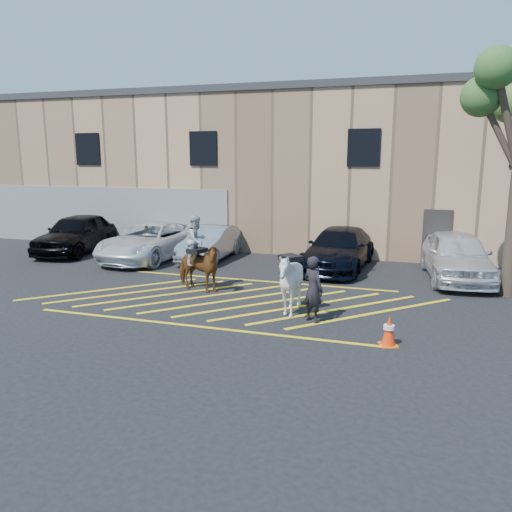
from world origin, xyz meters
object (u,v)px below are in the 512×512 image
(car_white_pickup, at_px, (151,241))
(traffic_cone, at_px, (389,330))
(car_black_suv, at_px, (77,233))
(handler, at_px, (313,289))
(car_silver_sedan, at_px, (211,243))
(car_white_suv, at_px, (457,256))
(car_blue_suv, at_px, (339,249))
(saddled_white, at_px, (290,283))
(mounted_bay, at_px, (197,261))

(car_white_pickup, relative_size, traffic_cone, 7.52)
(car_black_suv, height_order, handler, handler)
(car_black_suv, relative_size, handler, 2.90)
(car_silver_sedan, height_order, handler, handler)
(car_white_pickup, height_order, car_white_suv, car_white_suv)
(car_silver_sedan, distance_m, traffic_cone, 10.97)
(car_blue_suv, distance_m, saddled_white, 6.17)
(car_black_suv, bearing_deg, car_white_suv, -8.68)
(car_white_pickup, bearing_deg, car_black_suv, 178.91)
(car_blue_suv, xyz_separation_m, mounted_bay, (-3.84, -4.68, 0.22))
(saddled_white, bearing_deg, car_black_suv, 152.41)
(car_white_pickup, distance_m, saddled_white, 9.21)
(car_black_suv, bearing_deg, traffic_cone, -35.72)
(car_white_pickup, xyz_separation_m, car_blue_suv, (7.79, 0.61, 0.00))
(car_blue_suv, xyz_separation_m, traffic_cone, (2.27, -7.74, -0.40))
(car_black_suv, relative_size, mounted_bay, 2.08)
(car_blue_suv, bearing_deg, mounted_bay, -125.44)
(car_white_pickup, relative_size, saddled_white, 2.55)
(handler, distance_m, mounted_bay, 4.54)
(car_blue_suv, bearing_deg, saddled_white, -90.07)
(car_black_suv, xyz_separation_m, mounted_bay, (7.87, -4.42, 0.12))
(saddled_white, relative_size, traffic_cone, 2.95)
(car_white_pickup, xyz_separation_m, car_white_suv, (11.97, 0.05, 0.09))
(car_white_pickup, relative_size, mounted_bay, 2.25)
(car_white_pickup, bearing_deg, car_silver_sedan, 20.84)
(car_black_suv, xyz_separation_m, traffic_cone, (13.98, -7.48, -0.50))
(car_white_pickup, relative_size, car_white_suv, 1.10)
(car_blue_suv, bearing_deg, handler, -83.59)
(mounted_bay, bearing_deg, traffic_cone, -26.60)
(car_black_suv, bearing_deg, car_blue_suv, -6.31)
(car_black_suv, relative_size, car_white_pickup, 0.93)
(car_silver_sedan, height_order, car_white_suv, car_white_suv)
(car_blue_suv, xyz_separation_m, car_white_suv, (4.18, -0.57, 0.09))
(car_silver_sedan, relative_size, car_blue_suv, 0.80)
(car_blue_suv, height_order, handler, handler)
(saddled_white, bearing_deg, traffic_cone, -30.42)
(car_black_suv, height_order, car_blue_suv, car_black_suv)
(car_white_pickup, xyz_separation_m, mounted_bay, (3.95, -4.07, 0.22))
(traffic_cone, bearing_deg, mounted_bay, 153.40)
(mounted_bay, bearing_deg, car_black_suv, 150.68)
(car_black_suv, bearing_deg, handler, -35.36)
(car_white_suv, relative_size, saddled_white, 2.32)
(car_white_pickup, bearing_deg, car_blue_suv, 8.59)
(car_blue_suv, distance_m, traffic_cone, 8.08)
(handler, distance_m, saddled_white, 0.83)
(traffic_cone, bearing_deg, car_white_pickup, 144.68)
(saddled_white, height_order, traffic_cone, saddled_white)
(car_black_suv, relative_size, car_white_suv, 1.02)
(saddled_white, distance_m, traffic_cone, 3.18)
(car_white_pickup, distance_m, car_white_suv, 11.97)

